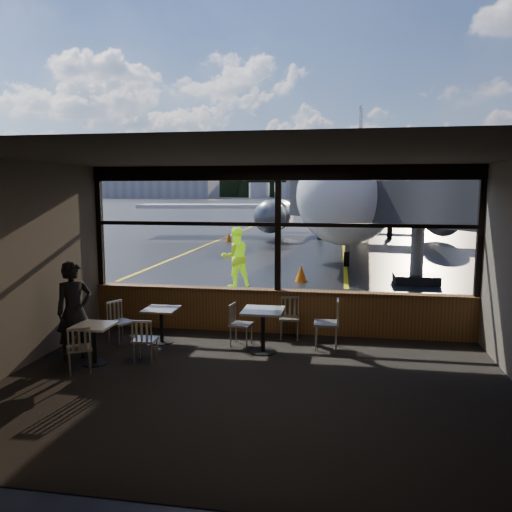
% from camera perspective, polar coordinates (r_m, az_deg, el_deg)
% --- Properties ---
extents(ground_plane, '(520.00, 520.00, 0.00)m').
position_cam_1_polar(ground_plane, '(130.26, 9.10, 6.09)').
color(ground_plane, black).
rests_on(ground_plane, ground).
extents(carpet_floor, '(8.00, 6.00, 0.01)m').
position_cam_1_polar(carpet_floor, '(7.91, -0.33, -14.68)').
color(carpet_floor, black).
rests_on(carpet_floor, ground).
extents(ceiling, '(8.00, 6.00, 0.04)m').
position_cam_1_polar(ceiling, '(7.34, -0.35, 11.42)').
color(ceiling, '#38332D').
rests_on(ceiling, ground).
extents(wall_left, '(0.04, 6.00, 3.50)m').
position_cam_1_polar(wall_left, '(9.02, -26.24, -1.23)').
color(wall_left, '#534B42').
rests_on(wall_left, ground).
extents(wall_back, '(8.00, 0.04, 3.50)m').
position_cam_1_polar(wall_back, '(4.58, -6.90, -8.38)').
color(wall_back, '#534B42').
rests_on(wall_back, ground).
extents(window_sill, '(8.00, 0.28, 0.90)m').
position_cam_1_polar(window_sill, '(10.61, 2.48, -6.41)').
color(window_sill, brown).
rests_on(window_sill, ground).
extents(window_header, '(8.00, 0.18, 0.30)m').
position_cam_1_polar(window_header, '(10.30, 2.58, 9.45)').
color(window_header, black).
rests_on(window_header, ground).
extents(mullion_left, '(0.12, 0.12, 2.60)m').
position_cam_1_polar(mullion_left, '(11.50, -17.42, 3.18)').
color(mullion_left, black).
rests_on(mullion_left, ground).
extents(mullion_centre, '(0.12, 0.12, 2.60)m').
position_cam_1_polar(mullion_centre, '(10.33, 2.54, 3.06)').
color(mullion_centre, black).
rests_on(mullion_centre, ground).
extents(mullion_right, '(0.12, 0.12, 2.60)m').
position_cam_1_polar(mullion_right, '(10.59, 24.28, 2.52)').
color(mullion_right, black).
rests_on(mullion_right, ground).
extents(window_transom, '(8.00, 0.10, 0.08)m').
position_cam_1_polar(window_transom, '(10.32, 2.54, 3.61)').
color(window_transom, black).
rests_on(window_transom, ground).
extents(airliner, '(29.84, 35.18, 10.32)m').
position_cam_1_polar(airliner, '(31.33, 11.37, 11.32)').
color(airliner, white).
rests_on(airliner, ground_plane).
extents(jet_bridge, '(8.39, 10.26, 4.48)m').
position_cam_1_polar(jet_bridge, '(15.91, 18.09, 4.40)').
color(jet_bridge, '#2A2B2D').
rests_on(jet_bridge, ground_plane).
extents(cafe_table_near, '(0.74, 0.74, 0.82)m').
position_cam_1_polar(cafe_table_near, '(9.34, 0.80, -8.59)').
color(cafe_table_near, '#A6A199').
rests_on(cafe_table_near, carpet_floor).
extents(cafe_table_mid, '(0.64, 0.64, 0.70)m').
position_cam_1_polar(cafe_table_mid, '(10.09, -10.74, -7.84)').
color(cafe_table_mid, gray).
rests_on(cafe_table_mid, carpet_floor).
extents(cafe_table_left, '(0.64, 0.64, 0.70)m').
position_cam_1_polar(cafe_table_left, '(9.20, -18.00, -9.59)').
color(cafe_table_left, '#A9A49B').
rests_on(cafe_table_left, carpet_floor).
extents(chair_near_e, '(0.53, 0.53, 0.97)m').
position_cam_1_polar(chair_near_e, '(9.65, 8.04, -7.69)').
color(chair_near_e, beige).
rests_on(chair_near_e, carpet_floor).
extents(chair_near_w, '(0.51, 0.51, 0.83)m').
position_cam_1_polar(chair_near_w, '(9.74, -1.71, -7.87)').
color(chair_near_w, '#AEAA9D').
rests_on(chair_near_w, carpet_floor).
extents(chair_near_n, '(0.50, 0.50, 0.85)m').
position_cam_1_polar(chair_near_n, '(10.20, 3.86, -7.14)').
color(chair_near_n, '#ADA99D').
rests_on(chair_near_n, carpet_floor).
extents(chair_mid_s, '(0.47, 0.47, 0.81)m').
position_cam_1_polar(chair_mid_s, '(9.04, -12.55, -9.35)').
color(chair_mid_s, beige).
rests_on(chair_mid_s, carpet_floor).
extents(chair_mid_w, '(0.62, 0.62, 0.84)m').
position_cam_1_polar(chair_mid_w, '(10.24, -15.23, -7.34)').
color(chair_mid_w, beige).
rests_on(chair_mid_w, carpet_floor).
extents(chair_left_s, '(0.61, 0.61, 0.81)m').
position_cam_1_polar(chair_left_s, '(8.86, -19.56, -9.96)').
color(chair_left_s, beige).
rests_on(chair_left_s, carpet_floor).
extents(passenger, '(0.74, 0.76, 1.76)m').
position_cam_1_polar(passenger, '(9.43, -20.07, -5.93)').
color(passenger, black).
rests_on(passenger, carpet_floor).
extents(ground_crew, '(1.14, 1.07, 1.87)m').
position_cam_1_polar(ground_crew, '(15.56, -2.36, -0.13)').
color(ground_crew, '#BFF219').
rests_on(ground_crew, ground_plane).
extents(cone_nose, '(0.40, 0.40, 0.55)m').
position_cam_1_polar(cone_nose, '(16.60, 5.17, -1.97)').
color(cone_nose, '#FF4808').
rests_on(cone_nose, ground_plane).
extents(cone_wing, '(0.37, 0.37, 0.51)m').
position_cam_1_polar(cone_wing, '(29.47, -3.13, 2.15)').
color(cone_wing, '#DC4906').
rests_on(cone_wing, ground_plane).
extents(hangar_left, '(45.00, 18.00, 11.00)m').
position_cam_1_polar(hangar_left, '(203.14, -11.05, 8.07)').
color(hangar_left, silver).
rests_on(hangar_left, ground_plane).
extents(hangar_mid, '(38.00, 15.00, 10.00)m').
position_cam_1_polar(hangar_mid, '(195.23, 9.32, 7.99)').
color(hangar_mid, silver).
rests_on(hangar_mid, ground_plane).
extents(hangar_right, '(50.00, 20.00, 12.00)m').
position_cam_1_polar(hangar_right, '(197.19, 27.19, 7.56)').
color(hangar_right, silver).
rests_on(hangar_right, ground_plane).
extents(fuel_tank_a, '(8.00, 8.00, 6.00)m').
position_cam_1_polar(fuel_tank_a, '(194.74, 0.37, 7.51)').
color(fuel_tank_a, silver).
rests_on(fuel_tank_a, ground_plane).
extents(fuel_tank_b, '(8.00, 8.00, 6.00)m').
position_cam_1_polar(fuel_tank_b, '(193.39, 3.32, 7.49)').
color(fuel_tank_b, silver).
rests_on(fuel_tank_b, ground_plane).
extents(fuel_tank_c, '(8.00, 8.00, 6.00)m').
position_cam_1_polar(fuel_tank_c, '(192.55, 6.30, 7.46)').
color(fuel_tank_c, silver).
rests_on(fuel_tank_c, ground_plane).
extents(treeline, '(360.00, 3.00, 12.00)m').
position_cam_1_polar(treeline, '(220.24, 9.37, 8.19)').
color(treeline, black).
rests_on(treeline, ground_plane).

